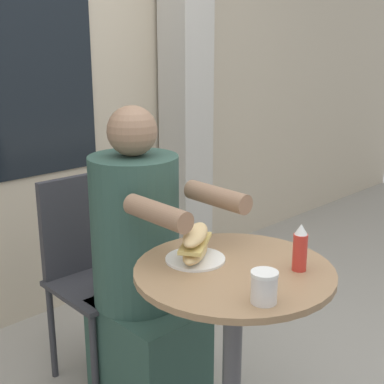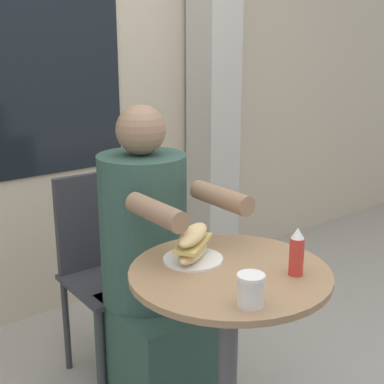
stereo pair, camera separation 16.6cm
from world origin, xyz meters
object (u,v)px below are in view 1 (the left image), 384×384
(cafe_table, at_px, (233,332))
(sandwich_on_plate, at_px, (195,246))
(diner_chair, at_px, (91,260))
(seated_diner, at_px, (142,286))
(drink_cup, at_px, (264,287))
(condiment_bottle, at_px, (300,248))

(cafe_table, xyz_separation_m, sandwich_on_plate, (-0.04, 0.12, 0.26))
(diner_chair, height_order, seated_diner, seated_diner)
(diner_chair, distance_m, drink_cup, 1.07)
(seated_diner, xyz_separation_m, condiment_bottle, (0.10, -0.62, 0.30))
(drink_cup, bearing_deg, cafe_table, 61.12)
(cafe_table, xyz_separation_m, condiment_bottle, (0.13, -0.14, 0.28))
(cafe_table, height_order, drink_cup, drink_cup)
(cafe_table, relative_size, sandwich_on_plate, 3.75)
(diner_chair, relative_size, drink_cup, 10.12)
(seated_diner, distance_m, sandwich_on_plate, 0.46)
(cafe_table, relative_size, drink_cup, 8.81)
(cafe_table, distance_m, diner_chair, 0.83)
(sandwich_on_plate, bearing_deg, cafe_table, -72.09)
(seated_diner, height_order, condiment_bottle, seated_diner)
(diner_chair, xyz_separation_m, condiment_bottle, (0.09, -0.97, 0.31))
(drink_cup, distance_m, condiment_bottle, 0.24)
(cafe_table, distance_m, drink_cup, 0.34)
(diner_chair, height_order, condiment_bottle, condiment_bottle)
(diner_chair, xyz_separation_m, sandwich_on_plate, (-0.08, -0.70, 0.28))
(diner_chair, relative_size, sandwich_on_plate, 4.31)
(cafe_table, bearing_deg, sandwich_on_plate, 107.91)
(sandwich_on_plate, height_order, drink_cup, sandwich_on_plate)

